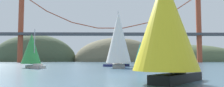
# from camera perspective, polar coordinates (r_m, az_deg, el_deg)

# --- Properties ---
(ground_plane) EXTENTS (360.00, 360.00, 0.00)m
(ground_plane) POSITION_cam_1_polar(r_m,az_deg,el_deg) (24.09, 0.94, -8.39)
(ground_plane) COLOR #426075
(headland_right) EXTENTS (74.41, 44.00, 24.34)m
(headland_right) POSITION_cam_1_polar(r_m,az_deg,el_deg) (170.23, 20.17, -4.48)
(headland_right) COLOR #4C5B3D
(headland_right) RESTS_ON ground_plane
(headland_center) EXTENTS (62.30, 44.00, 34.58)m
(headland_center) POSITION_cam_1_polar(r_m,az_deg,el_deg) (159.13, 1.27, -4.77)
(headland_center) COLOR #6B664C
(headland_center) RESTS_ON ground_plane
(headland_left) EXTENTS (60.84, 44.00, 39.42)m
(headland_left) POSITION_cam_1_polar(r_m,az_deg,el_deg) (168.04, -19.70, -4.50)
(headland_left) COLOR #425138
(headland_left) RESTS_ON ground_plane
(suspension_bridge) EXTENTS (134.52, 6.00, 37.89)m
(suspension_bridge) POSITION_cam_1_polar(r_m,az_deg,el_deg) (119.98, -0.44, 3.13)
(suspension_bridge) COLOR #A34228
(suspension_bridge) RESTS_ON ground_plane
(sailboat_yellow_sail) EXTENTS (7.35, 7.80, 8.58)m
(sailboat_yellow_sail) POSITION_cam_1_polar(r_m,az_deg,el_deg) (16.30, 13.85, 4.75)
(sailboat_yellow_sail) COLOR black
(sailboat_yellow_sail) RESTS_ON ground_plane
(sailboat_pink_spinnaker) EXTENTS (5.30, 8.12, 8.87)m
(sailboat_pink_spinnaker) POSITION_cam_1_polar(r_m,az_deg,el_deg) (81.25, 18.05, -2.29)
(sailboat_pink_spinnaker) COLOR #B7B2A8
(sailboat_pink_spinnaker) RESTS_ON ground_plane
(sailboat_teal_sail) EXTENTS (4.15, 7.57, 8.76)m
(sailboat_teal_sail) POSITION_cam_1_polar(r_m,az_deg,el_deg) (73.11, 7.51, -2.50)
(sailboat_teal_sail) COLOR white
(sailboat_teal_sail) RESTS_ON ground_plane
(sailboat_green_sail) EXTENTS (6.56, 6.41, 7.79)m
(sailboat_green_sail) POSITION_cam_1_polar(r_m,az_deg,el_deg) (46.97, -20.34, -1.52)
(sailboat_green_sail) COLOR #B7B2A8
(sailboat_green_sail) RESTS_ON ground_plane
(sailboat_white_mainsail) EXTENTS (5.10, 9.14, 11.96)m
(sailboat_white_mainsail) POSITION_cam_1_polar(r_m,az_deg,el_deg) (43.80, 1.69, 1.12)
(sailboat_white_mainsail) COLOR #B7B2A8
(sailboat_white_mainsail) RESTS_ON ground_plane
(sailboat_navy_sail) EXTENTS (7.89, 7.73, 10.27)m
(sailboat_navy_sail) POSITION_cam_1_polar(r_m,az_deg,el_deg) (55.83, 2.73, -1.26)
(sailboat_navy_sail) COLOR #191E4C
(sailboat_navy_sail) RESTS_ON ground_plane
(channel_buoy) EXTENTS (1.10, 1.10, 2.64)m
(channel_buoy) POSITION_cam_1_polar(r_m,az_deg,el_deg) (65.42, 15.07, -5.23)
(channel_buoy) COLOR red
(channel_buoy) RESTS_ON ground_plane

